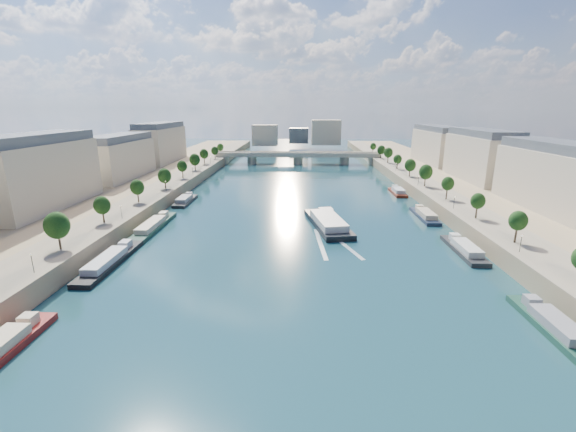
{
  "coord_description": "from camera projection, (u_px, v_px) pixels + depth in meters",
  "views": [
    {
      "loc": [
        1.25,
        -40.41,
        37.37
      ],
      "look_at": [
        -2.26,
        74.62,
        5.0
      ],
      "focal_mm": 24.0,
      "sensor_mm": 36.0,
      "label": 1
    }
  ],
  "objects": [
    {
      "name": "ground",
      "position": [
        296.0,
        211.0,
        145.26
      ],
      "size": [
        700.0,
        700.0,
        0.0
      ],
      "primitive_type": "plane",
      "color": "#0B2933",
      "rests_on": "ground"
    },
    {
      "name": "trees_left",
      "position": [
        152.0,
        181.0,
        145.96
      ],
      "size": [
        4.8,
        268.8,
        8.26
      ],
      "color": "#382B1E",
      "rests_on": "ground"
    },
    {
      "name": "trees_right",
      "position": [
        437.0,
        179.0,
        150.43
      ],
      "size": [
        4.8,
        268.8,
        8.26
      ],
      "color": "#382B1E",
      "rests_on": "ground"
    },
    {
      "name": "buildings_left",
      "position": [
        86.0,
        162.0,
        154.85
      ],
      "size": [
        16.0,
        226.0,
        23.2
      ],
      "color": "beige",
      "rests_on": "ground"
    },
    {
      "name": "pave_right",
      "position": [
        450.0,
        199.0,
        142.21
      ],
      "size": [
        14.0,
        520.0,
        0.1
      ],
      "primitive_type": "cube",
      "color": "gray",
      "rests_on": "quay_right"
    },
    {
      "name": "buildings_right",
      "position": [
        514.0,
        164.0,
        149.85
      ],
      "size": [
        16.0,
        226.0,
        23.2
      ],
      "color": "beige",
      "rests_on": "ground"
    },
    {
      "name": "moored_barges_right",
      "position": [
        474.0,
        258.0,
        97.04
      ],
      "size": [
        5.0,
        165.77,
        3.6
      ],
      "color": "black",
      "rests_on": "ground"
    },
    {
      "name": "skyline",
      "position": [
        302.0,
        134.0,
        352.42
      ],
      "size": [
        79.0,
        42.0,
        22.0
      ],
      "color": "beige",
      "rests_on": "ground"
    },
    {
      "name": "moored_barges_left",
      "position": [
        108.0,
        263.0,
        93.92
      ],
      "size": [
        5.0,
        155.78,
        3.6
      ],
      "color": "black",
      "rests_on": "ground"
    },
    {
      "name": "tour_barge",
      "position": [
        328.0,
        223.0,
        125.63
      ],
      "size": [
        15.03,
        33.26,
        4.36
      ],
      "rotation": [
        0.0,
        0.0,
        0.19
      ],
      "color": "black",
      "rests_on": "ground"
    },
    {
      "name": "quay_left",
      "position": [
        108.0,
        203.0,
        146.7
      ],
      "size": [
        44.0,
        520.0,
        5.0
      ],
      "primitive_type": "cube",
      "color": "#9E8460",
      "rests_on": "ground"
    },
    {
      "name": "lamps_right",
      "position": [
        434.0,
        189.0,
        146.42
      ],
      "size": [
        0.36,
        200.36,
        4.28
      ],
      "color": "black",
      "rests_on": "ground"
    },
    {
      "name": "wake",
      "position": [
        332.0,
        243.0,
        110.11
      ],
      "size": [
        12.41,
        26.02,
        0.04
      ],
      "color": "silver",
      "rests_on": "ground"
    },
    {
      "name": "pave_left",
      "position": [
        146.0,
        197.0,
        145.57
      ],
      "size": [
        14.0,
        520.0,
        0.1
      ],
      "primitive_type": "cube",
      "color": "gray",
      "rests_on": "quay_left"
    },
    {
      "name": "bridge",
      "position": [
        298.0,
        157.0,
        265.41
      ],
      "size": [
        112.0,
        12.0,
        8.15
      ],
      "color": "#C1B79E",
      "rests_on": "ground"
    },
    {
      "name": "lamps_left",
      "position": [
        147.0,
        195.0,
        135.07
      ],
      "size": [
        0.36,
        200.36,
        4.28
      ],
      "color": "black",
      "rests_on": "ground"
    },
    {
      "name": "quay_right",
      "position": [
        490.0,
        206.0,
        142.46
      ],
      "size": [
        44.0,
        520.0,
        5.0
      ],
      "primitive_type": "cube",
      "color": "#9E8460",
      "rests_on": "ground"
    }
  ]
}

